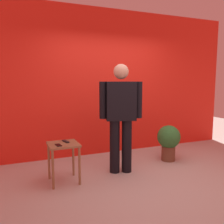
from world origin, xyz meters
TOP-DOWN VIEW (x-y plane):
  - ground_plane at (0.00, 0.00)m, footprint 12.00×12.00m
  - back_wall_red at (0.00, 1.66)m, footprint 5.85×0.12m
  - standing_person at (-0.23, 0.47)m, footprint 0.71×0.36m
  - side_table at (-1.20, 0.43)m, footprint 0.45×0.45m
  - cell_phone at (-1.29, 0.34)m, footprint 0.09×0.15m
  - tv_remote at (-1.15, 0.50)m, footprint 0.08×0.18m
  - potted_plant at (0.87, 0.65)m, footprint 0.44×0.44m

SIDE VIEW (x-z plane):
  - ground_plane at x=0.00m, z-range 0.00..0.00m
  - potted_plant at x=0.87m, z-range 0.06..0.75m
  - side_table at x=-1.20m, z-range 0.19..0.79m
  - cell_phone at x=-1.29m, z-range 0.60..0.61m
  - tv_remote at x=-1.15m, z-range 0.60..0.62m
  - standing_person at x=-0.23m, z-range 0.11..1.91m
  - back_wall_red at x=0.00m, z-range 0.00..2.98m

